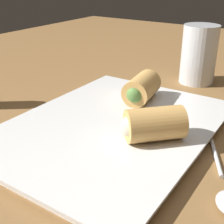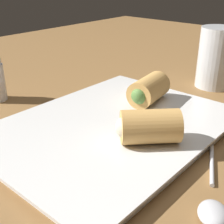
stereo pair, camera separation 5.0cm
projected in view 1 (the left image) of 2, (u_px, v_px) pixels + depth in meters
table_surface at (108, 131)px, 45.72cm from camera, size 180.00×140.00×2.00cm
serving_plate at (112, 128)px, 42.83cm from camera, size 33.36×25.05×1.50cm
roll_front_left at (152, 124)px, 37.62cm from camera, size 7.90×7.86×4.16cm
roll_front_right at (141, 89)px, 48.68cm from camera, size 7.95×5.17×4.16cm
drinking_glass at (199, 55)px, 60.03cm from camera, size 6.74×6.74×11.18cm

